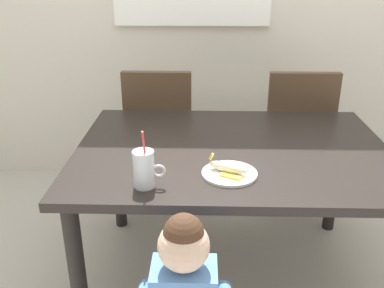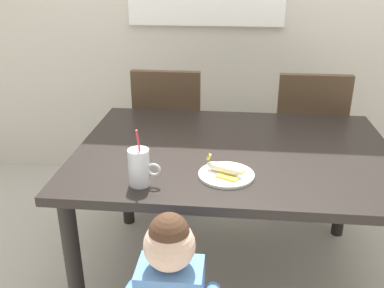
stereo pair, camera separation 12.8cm
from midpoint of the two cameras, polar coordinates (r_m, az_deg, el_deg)
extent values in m
plane|color=#B7B2A8|center=(2.42, 3.21, -16.94)|extent=(24.00, 24.00, 0.00)
cube|color=black|center=(2.02, 3.67, -0.97)|extent=(1.48, 1.06, 0.04)
cylinder|color=black|center=(1.93, -17.03, -16.55)|extent=(0.07, 0.07, 0.71)
cylinder|color=black|center=(2.66, -11.25, -4.16)|extent=(0.07, 0.07, 0.71)
cylinder|color=black|center=(2.70, 17.34, -4.41)|extent=(0.07, 0.07, 0.71)
cube|color=#4C3826|center=(2.91, -5.37, 0.76)|extent=(0.44, 0.44, 0.06)
cube|color=#4C3826|center=(2.63, -6.08, 4.52)|extent=(0.42, 0.05, 0.48)
cylinder|color=black|center=(3.16, -1.39, -1.97)|extent=(0.04, 0.04, 0.42)
cylinder|color=black|center=(3.20, -8.20, -1.87)|extent=(0.04, 0.04, 0.42)
cylinder|color=black|center=(2.82, -1.78, -5.27)|extent=(0.04, 0.04, 0.42)
cylinder|color=black|center=(2.87, -9.40, -5.10)|extent=(0.04, 0.04, 0.42)
cube|color=#4C3826|center=(2.94, 12.03, 0.58)|extent=(0.44, 0.44, 0.06)
cube|color=#4C3826|center=(2.66, 13.22, 4.28)|extent=(0.42, 0.05, 0.48)
cylinder|color=black|center=(3.24, 14.43, -2.07)|extent=(0.04, 0.04, 0.42)
cylinder|color=black|center=(3.18, 7.74, -2.04)|extent=(0.04, 0.04, 0.42)
cylinder|color=black|center=(2.91, 15.94, -5.27)|extent=(0.04, 0.04, 0.42)
cylinder|color=black|center=(2.84, 8.48, -5.32)|extent=(0.04, 0.04, 0.42)
sphere|color=beige|center=(1.39, -3.83, -13.54)|extent=(0.17, 0.17, 0.17)
sphere|color=#472D1E|center=(1.37, -3.88, -11.98)|extent=(0.13, 0.13, 0.13)
cylinder|color=silver|center=(1.65, -8.70, -3.38)|extent=(0.08, 0.08, 0.15)
cylinder|color=beige|center=(1.67, -8.64, -4.29)|extent=(0.07, 0.07, 0.08)
torus|color=silver|center=(1.65, -6.70, -3.65)|extent=(0.06, 0.01, 0.06)
cylinder|color=#E5333F|center=(1.62, -8.60, -1.34)|extent=(0.01, 0.08, 0.21)
cylinder|color=white|center=(1.75, 2.97, -4.02)|extent=(0.23, 0.23, 0.01)
ellipsoid|color=#F4EAC6|center=(1.74, 2.72, -3.19)|extent=(0.17, 0.12, 0.04)
cube|color=yellow|center=(1.71, 3.09, -4.37)|extent=(0.09, 0.07, 0.01)
cube|color=yellow|center=(1.78, 3.83, -3.34)|extent=(0.09, 0.07, 0.01)
cylinder|color=yellow|center=(1.76, 0.55, -1.71)|extent=(0.03, 0.02, 0.03)
camera|label=1|loc=(0.06, -91.94, -0.83)|focal=39.74mm
camera|label=2|loc=(0.06, 88.06, 0.83)|focal=39.74mm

